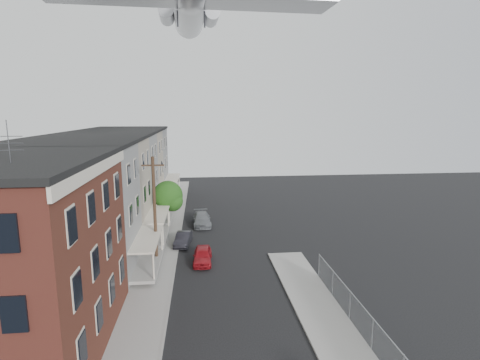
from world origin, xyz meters
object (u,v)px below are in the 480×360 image
object	(u,v)px
utility_pole	(155,209)
car_far	(202,219)
car_mid	(183,239)
car_near	(203,255)
street_tree	(169,197)

from	to	relation	value
utility_pole	car_far	distance (m)	11.88
car_far	utility_pole	bearing A→B (deg)	-112.97
car_mid	utility_pole	bearing A→B (deg)	-107.16
car_near	car_far	bearing A→B (deg)	92.57
car_mid	street_tree	bearing A→B (deg)	114.30
utility_pole	car_near	xyz separation A→B (m)	(3.80, -0.18, -4.03)
street_tree	car_mid	size ratio (longest dim) A/B	1.42
utility_pole	street_tree	distance (m)	10.00
utility_pole	street_tree	xyz separation A→B (m)	(0.33, 9.92, -1.22)
car_near	car_mid	xyz separation A→B (m)	(-1.80, 4.50, -0.04)
utility_pole	car_near	size ratio (longest dim) A/B	2.39
street_tree	car_mid	world-z (taller)	street_tree
car_mid	car_far	xyz separation A→B (m)	(1.80, 6.21, 0.08)
utility_pole	car_mid	world-z (taller)	utility_pole
utility_pole	street_tree	world-z (taller)	utility_pole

